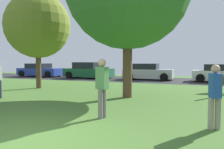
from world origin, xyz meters
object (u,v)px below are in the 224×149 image
person_catcher (102,85)px  parked_car_silver (148,72)px  parked_car_green (88,71)px  parked_car_white (219,74)px  birch_tree_lone (38,26)px  person_bystander (215,94)px  parked_car_blue (40,70)px

person_catcher → parked_car_silver: (-1.73, 13.70, -0.30)m
person_catcher → parked_car_green: bearing=-46.2°
parked_car_white → birch_tree_lone: bearing=-141.4°
parked_car_silver → person_catcher: bearing=-82.8°
birch_tree_lone → person_bystander: birch_tree_lone is taller
person_bystander → parked_car_silver: 14.49m
parked_car_blue → birch_tree_lone: bearing=-51.8°
parked_car_green → person_bystander: bearing=-52.5°
parked_car_silver → parked_car_green: bearing=-177.1°
parked_car_blue → parked_car_silver: 11.23m
person_bystander → person_catcher: bearing=74.2°
person_catcher → person_bystander: 2.94m
birch_tree_lone → parked_car_white: 13.59m
birch_tree_lone → parked_car_green: birch_tree_lone is taller
birch_tree_lone → person_catcher: bearing=-39.1°
person_catcher → parked_car_silver: person_catcher is taller
person_catcher → person_bystander: person_catcher is taller
birch_tree_lone → person_bystander: size_ratio=3.62×
parked_car_blue → parked_car_silver: parked_car_silver is taller
birch_tree_lone → parked_car_white: birch_tree_lone is taller
parked_car_green → parked_car_silver: (5.62, 0.28, -0.04)m
parked_car_green → parked_car_white: 11.23m
birch_tree_lone → person_catcher: 8.79m
parked_car_silver → person_bystander: bearing=-71.2°
birch_tree_lone → parked_car_silver: bearing=60.7°
person_catcher → parked_car_green: person_catcher is taller
parked_car_blue → parked_car_green: (5.61, -0.08, 0.05)m
birch_tree_lone → parked_car_blue: birch_tree_lone is taller
person_catcher → parked_car_blue: (-12.96, 13.51, -0.31)m
person_catcher → person_bystander: size_ratio=1.09×
parked_car_green → parked_car_white: size_ratio=1.13×
birch_tree_lone → parked_car_silver: size_ratio=1.35×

